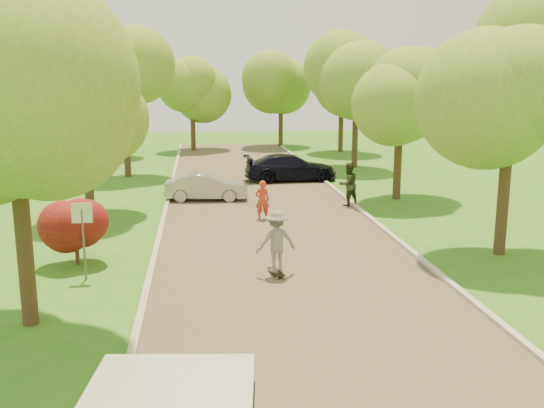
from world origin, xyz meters
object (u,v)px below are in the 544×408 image
street_sign (83,225)px  person_striped (262,200)px  person_olive (348,184)px  silver_sedan (206,187)px  dark_sedan (291,168)px  longboard (276,272)px  skateboarder (276,241)px

street_sign → person_striped: street_sign is taller
person_striped → person_olive: person_olive is taller
person_olive → street_sign: bearing=21.5°
silver_sedan → person_striped: (2.13, -4.11, 0.17)m
dark_sedan → longboard: dark_sedan is taller
street_sign → person_striped: (5.63, 6.66, -0.79)m
silver_sedan → dark_sedan: dark_sedan is taller
silver_sedan → dark_sedan: size_ratio=0.75×
street_sign → person_olive: size_ratio=1.15×
silver_sedan → street_sign: bearing=167.0°
street_sign → person_olive: bearing=42.4°
longboard → person_striped: (0.34, 6.91, 0.68)m
dark_sedan → silver_sedan: bearing=133.3°
silver_sedan → person_striped: bearing=-147.6°
street_sign → skateboarder: size_ratio=1.22×
dark_sedan → longboard: bearing=167.3°
person_striped → dark_sedan: bearing=-105.8°
longboard → dark_sedan: bearing=-112.8°
person_olive → person_striped: bearing=7.1°
skateboarder → person_olive: bearing=-128.3°
silver_sedan → skateboarder: size_ratio=2.09×
person_striped → street_sign: bearing=49.6°
street_sign → dark_sedan: bearing=62.4°
longboard → silver_sedan: bearing=-93.5°
street_sign → silver_sedan: size_ratio=0.58×
street_sign → silver_sedan: bearing=72.0°
dark_sedan → person_olive: bearing=-170.1°
longboard → person_striped: size_ratio=0.61×
person_striped → person_olive: size_ratio=0.82×
skateboarder → silver_sedan: bearing=-93.5°
silver_sedan → person_striped: 4.63m
silver_sedan → dark_sedan: (4.60, 4.75, 0.11)m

